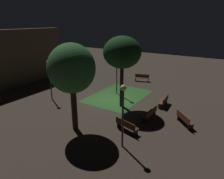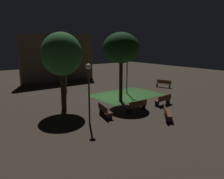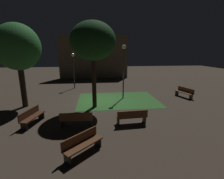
# 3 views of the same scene
# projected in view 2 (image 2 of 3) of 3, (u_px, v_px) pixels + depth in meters

# --- Properties ---
(ground_plane) EXTENTS (60.00, 60.00, 0.00)m
(ground_plane) POSITION_uv_depth(u_px,v_px,m) (114.00, 97.00, 21.78)
(ground_plane) COLOR #3D3328
(grass_lawn) EXTENTS (6.84, 4.93, 0.01)m
(grass_lawn) POSITION_uv_depth(u_px,v_px,m) (126.00, 95.00, 22.49)
(grass_lawn) COLOR #2D6028
(grass_lawn) RESTS_ON ground
(bench_corner) EXTENTS (1.81, 0.53, 0.88)m
(bench_corner) POSITION_uv_depth(u_px,v_px,m) (137.00, 106.00, 16.89)
(bench_corner) COLOR brown
(bench_corner) RESTS_ON ground
(bench_back_row) EXTENTS (1.83, 0.60, 0.88)m
(bench_back_row) POSITION_uv_depth(u_px,v_px,m) (163.00, 99.00, 18.78)
(bench_back_row) COLOR brown
(bench_back_row) RESTS_ON ground
(bench_front_right) EXTENTS (1.64, 1.58, 0.88)m
(bench_front_right) POSITION_uv_depth(u_px,v_px,m) (167.00, 112.00, 15.26)
(bench_front_right) COLOR #512D19
(bench_front_right) RESTS_ON ground
(bench_path_side) EXTENTS (0.92, 1.86, 0.88)m
(bench_path_side) POSITION_uv_depth(u_px,v_px,m) (105.00, 110.00, 15.83)
(bench_path_side) COLOR #422314
(bench_path_side) RESTS_ON ground
(bench_near_trees) EXTENTS (1.02, 1.86, 0.88)m
(bench_near_trees) POSITION_uv_depth(u_px,v_px,m) (164.00, 83.00, 26.33)
(bench_near_trees) COLOR brown
(bench_near_trees) RESTS_ON ground
(tree_tall_center) EXTENTS (3.21, 3.21, 6.22)m
(tree_tall_center) POSITION_uv_depth(u_px,v_px,m) (121.00, 48.00, 19.08)
(tree_tall_center) COLOR #2D2116
(tree_tall_center) RESTS_ON ground
(tree_near_wall) EXTENTS (3.14, 3.14, 6.11)m
(tree_near_wall) POSITION_uv_depth(u_px,v_px,m) (62.00, 55.00, 16.52)
(tree_near_wall) COLOR #2D2116
(tree_near_wall) RESTS_ON ground
(lamp_post_plaza_west) EXTENTS (0.36, 0.36, 3.92)m
(lamp_post_plaza_west) POSITION_uv_depth(u_px,v_px,m) (66.00, 67.00, 23.25)
(lamp_post_plaza_west) COLOR #333338
(lamp_post_plaza_west) RESTS_ON ground
(lamp_post_near_wall) EXTENTS (0.36, 0.36, 4.69)m
(lamp_post_near_wall) POSITION_uv_depth(u_px,v_px,m) (127.00, 64.00, 22.57)
(lamp_post_near_wall) COLOR #333338
(lamp_post_near_wall) RESTS_ON ground
(lamp_post_path_center) EXTENTS (0.36, 0.36, 4.00)m
(lamp_post_path_center) POSITION_uv_depth(u_px,v_px,m) (89.00, 83.00, 13.86)
(lamp_post_path_center) COLOR #333338
(lamp_post_path_center) RESTS_ON ground
(building_wall_backdrop) EXTENTS (10.38, 0.80, 6.45)m
(building_wall_backdrop) POSITION_uv_depth(u_px,v_px,m) (59.00, 58.00, 29.72)
(building_wall_backdrop) COLOR brown
(building_wall_backdrop) RESTS_ON ground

